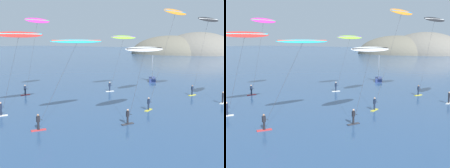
# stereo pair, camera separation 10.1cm
# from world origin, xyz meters

# --- Properties ---
(headland_island) EXTENTS (65.88, 40.77, 27.37)m
(headland_island) POSITION_xyz_m (-22.65, 167.19, 0.00)
(headland_island) COLOR slate
(headland_island) RESTS_ON ground
(sailboat_near) EXTENTS (3.37, 5.78, 5.70)m
(sailboat_near) POSITION_xyz_m (4.50, 50.32, 0.64)
(sailboat_near) COLOR navy
(sailboat_near) RESTS_ON ground
(kitesurfer_magenta) EXTENTS (2.30, 6.13, 12.74)m
(kitesurfer_magenta) POSITION_xyz_m (-6.56, 27.10, 11.31)
(kitesurfer_magenta) COLOR red
(kitesurfer_magenta) RESTS_ON ground
(kitesurfer_orange) EXTENTS (2.59, 9.54, 13.33)m
(kitesurfer_orange) POSITION_xyz_m (15.59, 31.06, 11.89)
(kitesurfer_orange) COLOR yellow
(kitesurfer_orange) RESTS_ON ground
(kitesurfer_black) EXTENTS (3.57, 6.50, 12.84)m
(kitesurfer_black) POSITION_xyz_m (17.81, 41.29, 11.50)
(kitesurfer_black) COLOR yellow
(kitesurfer_black) RESTS_ON ground
(kitesurfer_white) EXTENTS (3.06, 6.67, 8.35)m
(kitesurfer_white) POSITION_xyz_m (15.68, 21.38, 7.56)
(kitesurfer_white) COLOR #2D2D33
(kitesurfer_white) RESTS_ON ground
(kitesurfer_red) EXTENTS (3.25, 6.21, 10.10)m
(kitesurfer_red) POSITION_xyz_m (1.35, 16.25, 8.93)
(kitesurfer_red) COLOR silver
(kitesurfer_red) RESTS_ON ground
(kitesurfer_cyan) EXTENTS (4.04, 8.28, 9.17)m
(kitesurfer_cyan) POSITION_xyz_m (9.89, 16.46, 8.28)
(kitesurfer_cyan) COLOR red
(kitesurfer_cyan) RESTS_ON ground
(kitesurfer_lime) EXTENTS (3.46, 6.33, 9.87)m
(kitesurfer_lime) POSITION_xyz_m (4.27, 37.10, 8.74)
(kitesurfer_lime) COLOR silver
(kitesurfer_lime) RESTS_ON ground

